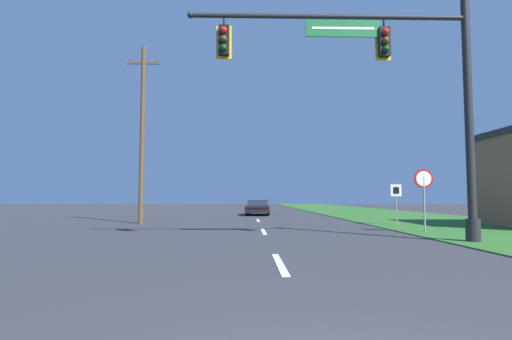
{
  "coord_description": "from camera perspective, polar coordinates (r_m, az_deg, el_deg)",
  "views": [
    {
      "loc": [
        -0.71,
        -2.57,
        1.41
      ],
      "look_at": [
        0.0,
        27.21,
        3.47
      ],
      "focal_mm": 28.0,
      "sensor_mm": 36.0,
      "label": 1
    }
  ],
  "objects": [
    {
      "name": "route_sign_post",
      "position": [
        21.42,
        19.38,
        -3.41
      ],
      "size": [
        0.55,
        0.06,
        2.03
      ],
      "color": "gray",
      "rests_on": "grass_verge_right"
    },
    {
      "name": "car_ahead",
      "position": [
        32.33,
        0.31,
        -5.37
      ],
      "size": [
        2.15,
        4.71,
        1.19
      ],
      "color": "black",
      "rests_on": "ground"
    },
    {
      "name": "road_center_line",
      "position": [
        24.62,
        0.29,
        -7.22
      ],
      "size": [
        0.16,
        34.8,
        0.01
      ],
      "color": "silver",
      "rests_on": "ground"
    },
    {
      "name": "signal_mast",
      "position": [
        13.82,
        19.9,
        11.09
      ],
      "size": [
        9.23,
        0.47,
        8.08
      ],
      "color": "#232326",
      "rests_on": "grass_verge_right"
    },
    {
      "name": "utility_pole_near",
      "position": [
        22.82,
        -15.93,
        5.35
      ],
      "size": [
        1.8,
        0.26,
        9.76
      ],
      "color": "brown",
      "rests_on": "ground"
    },
    {
      "name": "grass_verge_right",
      "position": [
        34.47,
        17.72,
        -6.07
      ],
      "size": [
        10.0,
        110.0,
        0.04
      ],
      "color": "#2D6626",
      "rests_on": "ground"
    },
    {
      "name": "stop_sign",
      "position": [
        17.29,
        22.84,
        -2.13
      ],
      "size": [
        0.76,
        0.07,
        2.5
      ],
      "color": "gray",
      "rests_on": "grass_verge_right"
    }
  ]
}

